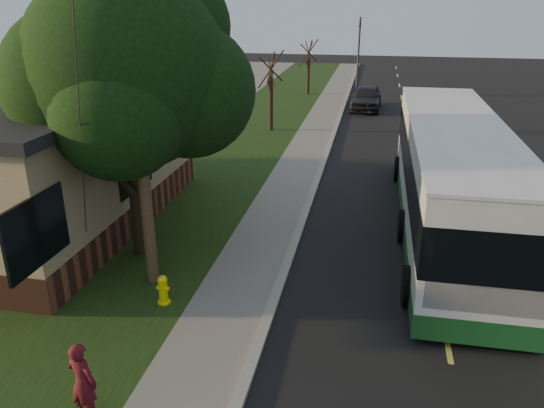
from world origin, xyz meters
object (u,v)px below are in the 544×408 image
(fire_hydrant, at_px, (163,290))
(bare_tree_far, at_px, (308,68))
(traffic_signal, at_px, (359,48))
(skateboarder, at_px, (83,382))
(bare_tree_near, at_px, (271,92))
(utility_pole, at_px, (137,107))
(distant_car, at_px, (366,97))
(transit_bus, at_px, (451,175))
(leafy_tree, at_px, (131,73))
(dumpster, at_px, (55,184))

(fire_hydrant, height_order, bare_tree_far, bare_tree_far)
(traffic_signal, height_order, skateboarder, traffic_signal)
(bare_tree_near, distance_m, skateboarder, 21.87)
(bare_tree_far, bearing_deg, utility_pole, -90.60)
(skateboarder, bearing_deg, distant_car, -83.30)
(fire_hydrant, height_order, utility_pole, utility_pole)
(skateboarder, xyz_separation_m, distant_car, (4.00, 29.02, -0.06))
(utility_pole, relative_size, transit_bus, 0.70)
(skateboarder, bearing_deg, bare_tree_near, -72.83)
(traffic_signal, distance_m, transit_bus, 28.38)
(leafy_tree, bearing_deg, traffic_signal, 81.53)
(traffic_signal, xyz_separation_m, transit_bus, (4.05, -28.06, -1.29))
(leafy_tree, relative_size, bare_tree_far, 1.94)
(bare_tree_far, xyz_separation_m, skateboarder, (0.50, -33.81, -1.16))
(transit_bus, bearing_deg, fire_hydrant, -140.29)
(fire_hydrant, xyz_separation_m, bare_tree_far, (-0.40, 30.00, 1.57))
(dumpster, relative_size, distant_car, 0.38)
(utility_pole, relative_size, bare_tree_far, 2.25)
(distant_car, bearing_deg, dumpster, -116.15)
(utility_pole, distance_m, dumpster, 8.39)
(leafy_tree, xyz_separation_m, distant_car, (5.67, 22.56, -4.38))
(bare_tree_near, bearing_deg, fire_hydrant, -87.14)
(fire_hydrant, relative_size, traffic_signal, 0.13)
(utility_pole, distance_m, traffic_signal, 33.26)
(fire_hydrant, xyz_separation_m, utility_pole, (-0.71, 0.99, 4.20))
(fire_hydrant, bearing_deg, leafy_tree, 120.67)
(utility_pole, distance_m, skateboarder, 6.17)
(transit_bus, height_order, dumpster, transit_bus)
(utility_pole, height_order, bare_tree_near, utility_pole)
(leafy_tree, relative_size, bare_tree_near, 1.81)
(utility_pole, distance_m, transit_bus, 9.69)
(leafy_tree, distance_m, dumpster, 7.27)
(fire_hydrant, xyz_separation_m, leafy_tree, (-1.57, 2.65, 4.73))
(fire_hydrant, distance_m, skateboarder, 3.84)
(fire_hydrant, xyz_separation_m, traffic_signal, (3.10, 34.00, 2.73))
(bare_tree_far, distance_m, skateboarder, 33.84)
(leafy_tree, height_order, distant_car, leafy_tree)
(traffic_signal, distance_m, skateboarder, 38.00)
(bare_tree_near, height_order, distant_car, bare_tree_near)
(traffic_signal, bearing_deg, bare_tree_near, -104.04)
(leafy_tree, xyz_separation_m, transit_bus, (8.72, 3.29, -3.30))
(fire_hydrant, bearing_deg, bare_tree_far, 90.76)
(leafy_tree, xyz_separation_m, traffic_signal, (4.67, 31.35, -2.00))
(bare_tree_near, xyz_separation_m, bare_tree_far, (0.50, 12.00, -0.15))
(bare_tree_near, height_order, transit_bus, bare_tree_near)
(bare_tree_far, height_order, dumpster, bare_tree_far)
(traffic_signal, height_order, distant_car, traffic_signal)
(leafy_tree, distance_m, bare_tree_near, 15.66)
(transit_bus, bearing_deg, bare_tree_near, 123.73)
(bare_tree_near, xyz_separation_m, skateboarder, (1.00, -21.81, -1.31))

